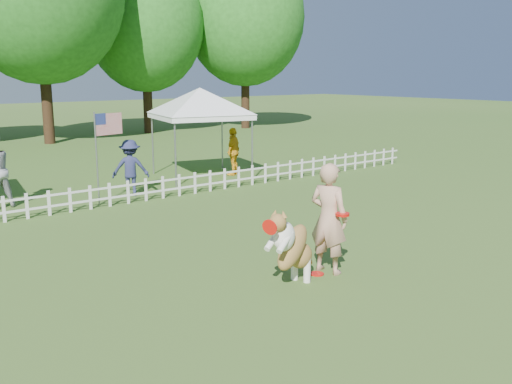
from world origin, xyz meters
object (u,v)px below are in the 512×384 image
handler (329,218)px  canopy_tent_right (201,134)px  dog (293,247)px  flag_pole (97,159)px  frisbee_on_turf (317,274)px  spectator_b (130,168)px  spectator_c (233,151)px

handler → canopy_tent_right: 9.43m
dog → flag_pole: 7.26m
frisbee_on_turf → flag_pole: bearing=96.0°
handler → frisbee_on_turf: handler is taller
flag_pole → dog: bearing=-103.8°
handler → canopy_tent_right: (3.22, 8.86, 0.46)m
canopy_tent_right → flag_pole: size_ratio=1.18×
handler → spectator_b: bearing=-15.5°
spectator_b → handler: bearing=118.1°
dog → spectator_b: spectator_b is taller
canopy_tent_right → dog: bearing=-101.8°
spectator_c → canopy_tent_right: bearing=-52.1°
spectator_b → dog: bearing=111.5°
dog → canopy_tent_right: size_ratio=0.46×
dog → spectator_c: spectator_c is taller
flag_pole → spectator_b: flag_pole is taller
handler → canopy_tent_right: canopy_tent_right is taller
flag_pole → frisbee_on_turf: bearing=-98.4°
handler → dog: size_ratio=1.45×
dog → flag_pole: flag_pole is taller
flag_pole → spectator_b: size_ratio=1.53×
frisbee_on_turf → canopy_tent_right: bearing=68.7°
frisbee_on_turf → spectator_c: size_ratio=0.15×
flag_pole → spectator_b: 1.31m
spectator_c → handler: bearing=29.7°
canopy_tent_right → spectator_b: canopy_tent_right is taller
canopy_tent_right → spectator_b: 3.35m
frisbee_on_turf → spectator_b: (0.39, 7.61, 0.75)m
spectator_b → spectator_c: 4.18m
handler → canopy_tent_right: bearing=-34.2°
dog → spectator_c: 10.05m
spectator_c → spectator_b: bearing=-21.5°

